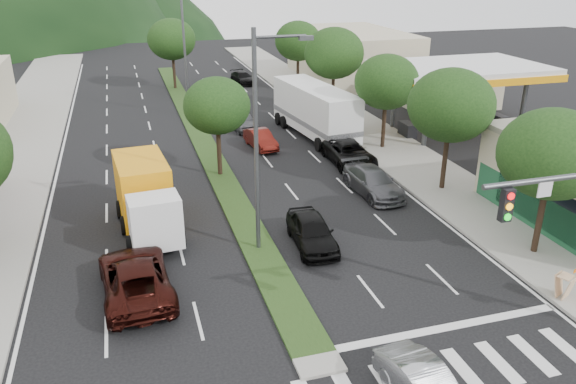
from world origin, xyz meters
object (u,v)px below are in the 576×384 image
object	(u,v)px
tree_r_d	(334,53)
streetlight_mid	(187,49)
suv_maroon	(135,277)
tree_r_b	(451,105)
car_queue_d	(349,154)
a_frame_sign	(564,284)
motorhome	(315,110)
tree_r_c	(387,82)
tree_med_far	(172,39)
car_queue_b	(373,182)
box_truck	(146,198)
car_queue_c	(261,139)
car_queue_a	(312,231)
streetlight_near	(261,134)
car_queue_f	(243,78)
tree_med_near	(217,106)
car_queue_e	(242,120)
tree_r_e	(298,41)
tree_r_a	(552,154)

from	to	relation	value
tree_r_d	streetlight_mid	size ratio (longest dim) A/B	0.72
suv_maroon	tree_r_b	bearing A→B (deg)	-164.18
car_queue_d	a_frame_sign	distance (m)	17.28
motorhome	a_frame_sign	bearing A→B (deg)	-91.83
tree_r_c	tree_med_far	world-z (taller)	tree_med_far
streetlight_mid	car_queue_b	distance (m)	22.29
suv_maroon	box_truck	bearing A→B (deg)	-101.62
car_queue_c	car_queue_a	bearing A→B (deg)	-101.43
streetlight_mid	box_truck	bearing A→B (deg)	-103.20
streetlight_near	motorhome	size ratio (longest dim) A/B	1.00
tree_r_b	car_queue_d	xyz separation A→B (m)	(-3.51, 5.64, -4.31)
tree_r_d	car_queue_d	bearing A→B (deg)	-105.86
motorhome	tree_med_far	bearing A→B (deg)	106.52
car_queue_c	car_queue_f	world-z (taller)	car_queue_c
tree_r_c	tree_med_near	bearing A→B (deg)	-170.54
suv_maroon	streetlight_mid	bearing A→B (deg)	-105.83
streetlight_mid	car_queue_d	distance (m)	18.11
tree_r_c	car_queue_e	xyz separation A→B (m)	(-8.49, 7.64, -4.02)
tree_r_d	tree_r_e	size ratio (longest dim) A/B	1.07
car_queue_b	a_frame_sign	distance (m)	12.45
tree_r_b	car_queue_f	distance (m)	33.32
tree_r_b	motorhome	size ratio (longest dim) A/B	0.69
tree_med_near	streetlight_mid	distance (m)	15.05
tree_r_c	car_queue_d	xyz separation A→B (m)	(-3.51, -2.36, -4.02)
tree_r_c	streetlight_mid	bearing A→B (deg)	132.22
tree_r_e	car_queue_a	distance (m)	33.98
tree_r_b	streetlight_near	world-z (taller)	streetlight_near
tree_r_d	car_queue_a	size ratio (longest dim) A/B	1.63
car_queue_c	tree_med_far	bearing A→B (deg)	93.40
car_queue_b	car_queue_f	bearing A→B (deg)	87.17
streetlight_near	a_frame_sign	xyz separation A→B (m)	(10.30, -7.53, -4.85)
suv_maroon	car_queue_c	distance (m)	19.34
a_frame_sign	car_queue_c	bearing A→B (deg)	84.11
streetlight_near	car_queue_a	world-z (taller)	streetlight_near
tree_med_far	car_queue_a	size ratio (longest dim) A/B	1.58
streetlight_mid	car_queue_f	distance (m)	14.54
car_queue_f	streetlight_mid	bearing A→B (deg)	-129.07
tree_r_d	car_queue_c	distance (m)	11.95
tree_med_far	motorhome	distance (m)	21.52
suv_maroon	car_queue_f	distance (m)	41.05
tree_med_far	box_truck	xyz separation A→B (m)	(-4.76, -32.16, -3.43)
a_frame_sign	box_truck	bearing A→B (deg)	120.52
tree_r_d	car_queue_f	xyz separation A→B (m)	(-4.71, 14.69, -4.56)
tree_med_near	car_queue_e	world-z (taller)	tree_med_near
tree_r_a	streetlight_near	size ratio (longest dim) A/B	0.66
tree_r_c	tree_r_e	bearing A→B (deg)	90.00
box_truck	a_frame_sign	xyz separation A→B (m)	(15.26, -11.36, -0.85)
tree_r_a	tree_r_d	world-z (taller)	tree_r_d
car_queue_c	car_queue_f	bearing A→B (deg)	74.33
tree_r_e	streetlight_near	xyz separation A→B (m)	(-11.79, -32.00, 0.69)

